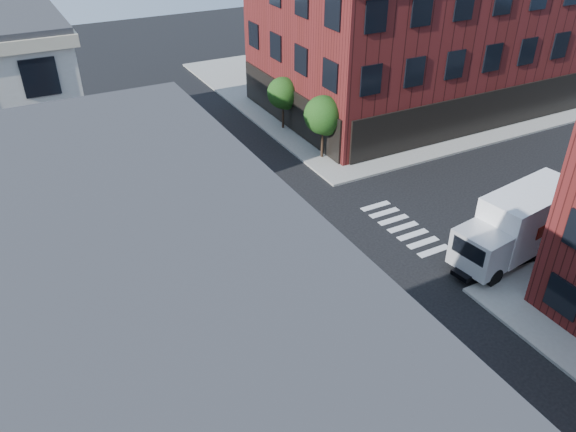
# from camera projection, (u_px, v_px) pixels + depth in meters

# --- Properties ---
(ground) EXTENTS (120.00, 120.00, 0.00)m
(ground) POSITION_uv_depth(u_px,v_px,m) (297.00, 261.00, 29.73)
(ground) COLOR black
(ground) RESTS_ON ground
(sidewalk_ne) EXTENTS (30.00, 30.00, 0.15)m
(sidewalk_ne) POSITION_uv_depth(u_px,v_px,m) (383.00, 84.00, 53.81)
(sidewalk_ne) COLOR gray
(sidewalk_ne) RESTS_ON ground
(building_ne) EXTENTS (25.00, 16.00, 12.00)m
(building_ne) POSITION_uv_depth(u_px,v_px,m) (421.00, 33.00, 46.74)
(building_ne) COLOR #4B1412
(building_ne) RESTS_ON ground
(tree_near) EXTENTS (2.69, 2.69, 4.49)m
(tree_near) POSITION_uv_depth(u_px,v_px,m) (324.00, 117.00, 38.56)
(tree_near) COLOR black
(tree_near) RESTS_ON ground
(tree_far) EXTENTS (2.43, 2.43, 4.07)m
(tree_far) POSITION_uv_depth(u_px,v_px,m) (284.00, 94.00, 43.21)
(tree_far) COLOR black
(tree_far) RESTS_ON ground
(signal_pole) EXTENTS (1.29, 1.24, 4.60)m
(signal_pole) POSITION_uv_depth(u_px,v_px,m) (225.00, 345.00, 20.54)
(signal_pole) COLOR black
(signal_pole) RESTS_ON ground
(box_truck) EXTENTS (8.26, 3.48, 3.65)m
(box_truck) POSITION_uv_depth(u_px,v_px,m) (519.00, 224.00, 29.28)
(box_truck) COLOR white
(box_truck) RESTS_ON ground
(traffic_cone) EXTENTS (0.42, 0.42, 0.65)m
(traffic_cone) POSITION_uv_depth(u_px,v_px,m) (243.00, 367.00, 23.02)
(traffic_cone) COLOR #CF6709
(traffic_cone) RESTS_ON ground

